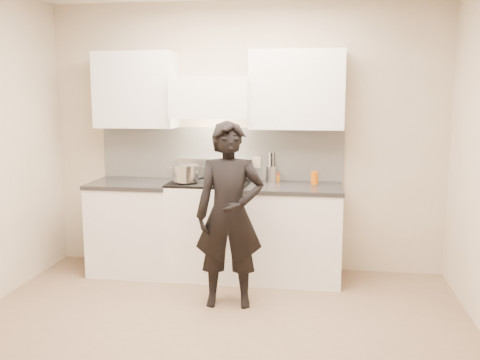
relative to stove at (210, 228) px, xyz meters
name	(u,v)px	position (x,y,z in m)	size (l,w,h in m)	color
ground_plane	(211,339)	(0.30, -1.42, -0.47)	(4.00, 4.00, 0.00)	#8B6D53
room_shell	(211,119)	(0.24, -1.05, 1.12)	(4.04, 3.54, 2.70)	beige
stove	(210,228)	(0.00, 0.00, 0.00)	(0.76, 0.65, 0.96)	white
counter_right	(294,232)	(0.83, 0.00, -0.01)	(0.92, 0.67, 0.92)	white
counter_left	(135,226)	(-0.78, 0.00, -0.01)	(0.82, 0.67, 0.92)	white
wok	(231,168)	(0.20, 0.11, 0.59)	(0.39, 0.47, 0.31)	#B1B1B1
stock_pot	(186,173)	(-0.20, -0.14, 0.56)	(0.33, 0.29, 0.16)	#B1B1B1
utensil_crock	(272,173)	(0.59, 0.20, 0.54)	(0.11, 0.11, 0.29)	#B1B1B1
spice_jar	(278,177)	(0.65, 0.22, 0.49)	(0.04, 0.04, 0.09)	orange
oil_glass	(315,178)	(1.02, 0.12, 0.51)	(0.07, 0.07, 0.13)	#BF5806
person	(230,215)	(0.33, -0.75, 0.31)	(0.57, 0.38, 1.57)	black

